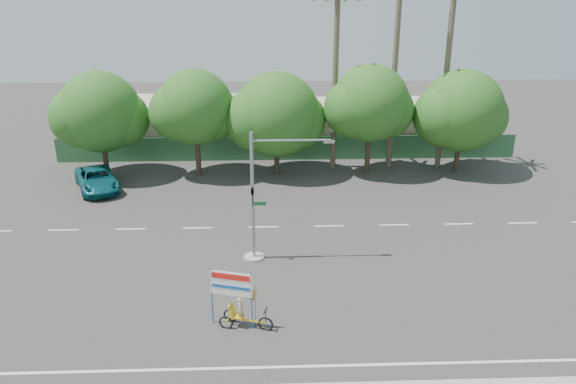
{
  "coord_description": "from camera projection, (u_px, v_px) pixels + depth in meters",
  "views": [
    {
      "loc": [
        -1.67,
        -23.13,
        14.1
      ],
      "look_at": [
        -0.63,
        4.74,
        3.5
      ],
      "focal_mm": 35.0,
      "sensor_mm": 36.0,
      "label": 1
    }
  ],
  "objects": [
    {
      "name": "tree_far_right",
      "position": [
        461.0,
        113.0,
        42.29
      ],
      "size": [
        7.38,
        6.2,
        7.94
      ],
      "color": "#473828",
      "rests_on": "ground"
    },
    {
      "name": "ground",
      "position": [
        305.0,
        296.0,
        26.68
      ],
      "size": [
        120.0,
        120.0,
        0.0
      ],
      "primitive_type": "plane",
      "color": "#33302D",
      "rests_on": "ground"
    },
    {
      "name": "palm_short",
      "position": [
        336.0,
        54.0,
        41.87
      ],
      "size": [
        3.73,
        3.79,
        14.45
      ],
      "color": "#70604C",
      "rests_on": "ground"
    },
    {
      "name": "fence",
      "position": [
        288.0,
        148.0,
        46.41
      ],
      "size": [
        38.0,
        0.08,
        2.0
      ],
      "primitive_type": "cube",
      "color": "#336B3D",
      "rests_on": "ground"
    },
    {
      "name": "palm_mid",
      "position": [
        449.0,
        46.0,
        41.97
      ],
      "size": [
        3.73,
        3.79,
        15.45
      ],
      "color": "#70604C",
      "rests_on": "ground"
    },
    {
      "name": "pickup_truck",
      "position": [
        97.0,
        179.0,
        39.9
      ],
      "size": [
        4.56,
        6.02,
        1.52
      ],
      "primitive_type": "imported",
      "rotation": [
        0.0,
        0.0,
        0.43
      ],
      "color": "#0D555F",
      "rests_on": "ground"
    },
    {
      "name": "palm_tall",
      "position": [
        397.0,
        32.0,
        41.45
      ],
      "size": [
        3.73,
        3.79,
        17.45
      ],
      "color": "#70604C",
      "rests_on": "ground"
    },
    {
      "name": "tree_far_left",
      "position": [
        100.0,
        115.0,
        41.31
      ],
      "size": [
        7.14,
        6.0,
        7.96
      ],
      "color": "#473828",
      "rests_on": "ground"
    },
    {
      "name": "tree_left",
      "position": [
        195.0,
        110.0,
        41.45
      ],
      "size": [
        6.66,
        5.6,
        8.07
      ],
      "color": "#473828",
      "rests_on": "ground"
    },
    {
      "name": "building_right",
      "position": [
        375.0,
        125.0,
        50.6
      ],
      "size": [
        14.0,
        8.0,
        3.6
      ],
      "primitive_type": "cube",
      "color": "#BCAC96",
      "rests_on": "ground"
    },
    {
      "name": "trike_billboard",
      "position": [
        238.0,
        304.0,
        23.97
      ],
      "size": [
        2.69,
        1.09,
        2.74
      ],
      "rotation": [
        0.0,
        0.0,
        -0.28
      ],
      "color": "black",
      "rests_on": "ground"
    },
    {
      "name": "tree_center",
      "position": [
        276.0,
        117.0,
        41.87
      ],
      "size": [
        7.62,
        6.4,
        7.85
      ],
      "color": "#473828",
      "rests_on": "ground"
    },
    {
      "name": "traffic_signal",
      "position": [
        259.0,
        208.0,
        29.29
      ],
      "size": [
        4.72,
        1.1,
        7.0
      ],
      "color": "gray",
      "rests_on": "ground"
    },
    {
      "name": "tree_right",
      "position": [
        369.0,
        106.0,
        41.84
      ],
      "size": [
        6.9,
        5.8,
        8.36
      ],
      "color": "#473828",
      "rests_on": "ground"
    },
    {
      "name": "building_left",
      "position": [
        174.0,
        124.0,
        49.91
      ],
      "size": [
        12.0,
        8.0,
        4.0
      ],
      "primitive_type": "cube",
      "color": "#BCAC96",
      "rests_on": "ground"
    }
  ]
}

